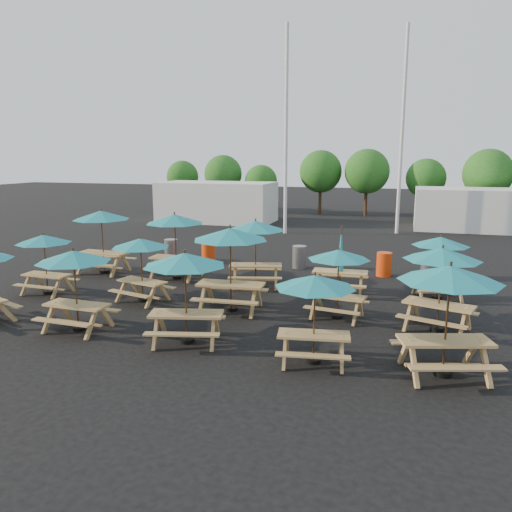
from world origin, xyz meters
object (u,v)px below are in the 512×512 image
(picnic_unit_2, at_px, (101,219))
(waste_bin_1, at_px, (208,252))
(picnic_unit_12, at_px, (450,280))
(waste_bin_0, at_px, (171,250))
(picnic_unit_3, at_px, (74,261))
(picnic_unit_13, at_px, (442,259))
(picnic_unit_14, at_px, (441,245))
(picnic_unit_11, at_px, (340,266))
(waste_bin_2, at_px, (299,257))
(picnic_unit_10, at_px, (339,259))
(picnic_unit_4, at_px, (141,247))
(picnic_unit_5, at_px, (175,223))
(picnic_unit_6, at_px, (185,265))
(waste_bin_4, at_px, (428,267))
(picnic_unit_7, at_px, (230,239))
(waste_bin_5, at_px, (435,265))
(picnic_unit_9, at_px, (315,287))
(picnic_unit_8, at_px, (256,230))
(picnic_unit_1, at_px, (44,243))
(waste_bin_3, at_px, (384,264))

(picnic_unit_2, relative_size, waste_bin_1, 2.70)
(picnic_unit_12, distance_m, waste_bin_0, 14.53)
(picnic_unit_3, distance_m, picnic_unit_13, 9.66)
(picnic_unit_14, relative_size, waste_bin_0, 2.41)
(picnic_unit_11, distance_m, waste_bin_2, 4.11)
(picnic_unit_10, bearing_deg, picnic_unit_14, 54.28)
(picnic_unit_4, bearing_deg, waste_bin_0, 122.18)
(picnic_unit_5, relative_size, picnic_unit_10, 1.22)
(picnic_unit_11, bearing_deg, picnic_unit_2, 175.96)
(picnic_unit_6, height_order, picnic_unit_14, picnic_unit_6)
(picnic_unit_5, distance_m, picnic_unit_6, 6.85)
(picnic_unit_14, height_order, waste_bin_4, picnic_unit_14)
(picnic_unit_11, height_order, picnic_unit_12, picnic_unit_12)
(picnic_unit_4, height_order, picnic_unit_11, picnic_unit_11)
(picnic_unit_7, relative_size, waste_bin_5, 2.73)
(picnic_unit_2, bearing_deg, picnic_unit_14, 1.77)
(picnic_unit_2, bearing_deg, picnic_unit_5, 1.81)
(picnic_unit_9, distance_m, waste_bin_4, 9.64)
(picnic_unit_8, relative_size, waste_bin_1, 2.75)
(waste_bin_4, bearing_deg, waste_bin_0, 178.52)
(picnic_unit_12, distance_m, picnic_unit_13, 2.91)
(picnic_unit_1, distance_m, picnic_unit_14, 13.09)
(picnic_unit_12, bearing_deg, picnic_unit_4, 144.25)
(picnic_unit_5, distance_m, waste_bin_4, 9.80)
(waste_bin_0, height_order, waste_bin_2, same)
(picnic_unit_6, distance_m, picnic_unit_7, 2.82)
(picnic_unit_1, bearing_deg, waste_bin_5, 27.97)
(picnic_unit_11, xyz_separation_m, waste_bin_0, (-8.05, 3.40, -0.49))
(picnic_unit_9, bearing_deg, picnic_unit_8, 108.98)
(waste_bin_5, bearing_deg, picnic_unit_9, -107.43)
(picnic_unit_3, relative_size, picnic_unit_9, 1.06)
(picnic_unit_3, relative_size, picnic_unit_7, 0.86)
(picnic_unit_3, height_order, picnic_unit_5, picnic_unit_5)
(picnic_unit_7, height_order, picnic_unit_13, picnic_unit_7)
(picnic_unit_1, relative_size, waste_bin_5, 2.19)
(picnic_unit_6, distance_m, picnic_unit_10, 4.53)
(picnic_unit_10, xyz_separation_m, picnic_unit_13, (2.73, -0.30, 0.21))
(waste_bin_0, distance_m, waste_bin_3, 9.37)
(picnic_unit_10, xyz_separation_m, waste_bin_5, (2.92, 6.12, -1.29))
(picnic_unit_1, distance_m, picnic_unit_6, 7.03)
(waste_bin_0, xyz_separation_m, waste_bin_4, (11.00, -0.28, 0.00))
(picnic_unit_1, distance_m, waste_bin_5, 14.31)
(picnic_unit_1, height_order, picnic_unit_12, picnic_unit_12)
(picnic_unit_9, bearing_deg, waste_bin_3, 74.13)
(picnic_unit_12, bearing_deg, waste_bin_2, 101.95)
(picnic_unit_13, height_order, waste_bin_3, picnic_unit_13)
(picnic_unit_12, distance_m, waste_bin_2, 10.80)
(picnic_unit_3, xyz_separation_m, picnic_unit_13, (9.25, 2.79, 0.07))
(picnic_unit_7, distance_m, picnic_unit_9, 4.43)
(picnic_unit_6, bearing_deg, waste_bin_0, 104.40)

